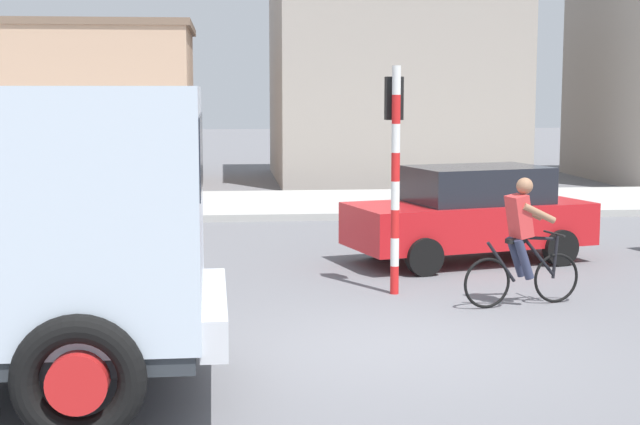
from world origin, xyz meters
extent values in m
plane|color=slate|center=(0.00, 0.00, 0.00)|extent=(120.00, 120.00, 0.00)
cube|color=#ADADA8|center=(0.00, 12.82, 0.08)|extent=(80.00, 5.00, 0.16)
cube|color=silver|center=(-2.01, -1.52, 0.80)|extent=(0.27, 2.38, 0.36)
cube|color=black|center=(-2.16, -1.53, 2.30)|extent=(0.14, 2.13, 0.70)
torus|color=black|center=(-3.11, -0.26, 0.55)|extent=(1.10, 0.25, 1.10)
cylinder|color=red|center=(-3.11, -0.26, 0.55)|extent=(0.50, 0.31, 0.50)
torus|color=black|center=(-3.08, -2.82, 0.55)|extent=(1.10, 0.25, 1.10)
cylinder|color=red|center=(-3.08, -2.82, 0.55)|extent=(0.50, 0.31, 0.50)
torus|color=black|center=(2.56, 1.91, 0.34)|extent=(0.67, 0.19, 0.68)
torus|color=black|center=(1.54, 1.68, 0.34)|extent=(0.67, 0.19, 0.68)
cylinder|color=black|center=(2.22, 1.84, 0.91)|extent=(0.59, 0.18, 0.09)
cylinder|color=black|center=(2.28, 1.85, 0.66)|extent=(0.50, 0.16, 0.57)
cylinder|color=black|center=(1.74, 1.72, 0.61)|extent=(0.44, 0.14, 0.57)
cylinder|color=black|center=(2.54, 1.91, 0.64)|extent=(0.10, 0.06, 0.59)
cylinder|color=black|center=(2.51, 1.90, 0.95)|extent=(0.14, 0.49, 0.03)
cube|color=black|center=(1.93, 1.77, 0.88)|extent=(0.26, 0.17, 0.06)
cube|color=#D13838|center=(1.98, 1.78, 1.21)|extent=(0.36, 0.38, 0.59)
sphere|color=#9E7051|center=(2.05, 1.80, 1.61)|extent=(0.22, 0.22, 0.22)
cylinder|color=#2D334C|center=(1.99, 1.88, 0.65)|extent=(0.32, 0.19, 0.57)
cylinder|color=#9E7051|center=(2.14, 1.98, 1.26)|extent=(0.50, 0.20, 0.29)
cylinder|color=#2D334C|center=(2.03, 1.69, 0.65)|extent=(0.32, 0.19, 0.57)
cylinder|color=#9E7051|center=(2.21, 1.67, 1.26)|extent=(0.50, 0.20, 0.29)
cylinder|color=red|center=(0.49, 2.70, 0.20)|extent=(0.12, 0.12, 0.40)
cylinder|color=white|center=(0.49, 2.70, 0.60)|extent=(0.12, 0.12, 0.40)
cylinder|color=red|center=(0.49, 2.70, 1.00)|extent=(0.12, 0.12, 0.40)
cylinder|color=white|center=(0.49, 2.70, 1.40)|extent=(0.12, 0.12, 0.40)
cylinder|color=red|center=(0.49, 2.70, 1.80)|extent=(0.12, 0.12, 0.40)
cylinder|color=white|center=(0.49, 2.70, 2.20)|extent=(0.12, 0.12, 0.40)
cylinder|color=red|center=(0.49, 2.70, 2.60)|extent=(0.12, 0.12, 0.40)
cylinder|color=white|center=(0.49, 2.70, 3.00)|extent=(0.12, 0.12, 0.40)
cube|color=black|center=(0.49, 2.88, 2.75)|extent=(0.24, 0.20, 0.60)
sphere|color=green|center=(0.49, 3.00, 2.75)|extent=(0.14, 0.14, 0.14)
cube|color=red|center=(2.16, 5.07, 0.65)|extent=(4.30, 2.66, 0.70)
cube|color=black|center=(2.31, 5.11, 1.30)|extent=(2.49, 1.96, 0.60)
cylinder|color=black|center=(1.18, 3.93, 0.30)|extent=(0.63, 0.33, 0.60)
cylinder|color=black|center=(0.75, 5.58, 0.30)|extent=(0.63, 0.33, 0.60)
cylinder|color=black|center=(3.58, 4.56, 0.30)|extent=(0.63, 0.33, 0.60)
cylinder|color=black|center=(3.15, 6.21, 0.30)|extent=(0.63, 0.33, 0.60)
cylinder|color=black|center=(-4.89, 5.18, 0.30)|extent=(0.62, 0.29, 0.60)
cylinder|color=black|center=(-4.57, 6.85, 0.30)|extent=(0.62, 0.29, 0.60)
cube|color=#9E9389|center=(3.42, 20.20, 3.07)|extent=(7.31, 7.32, 6.13)
camera|label=1|loc=(-1.90, -10.42, 2.87)|focal=53.74mm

